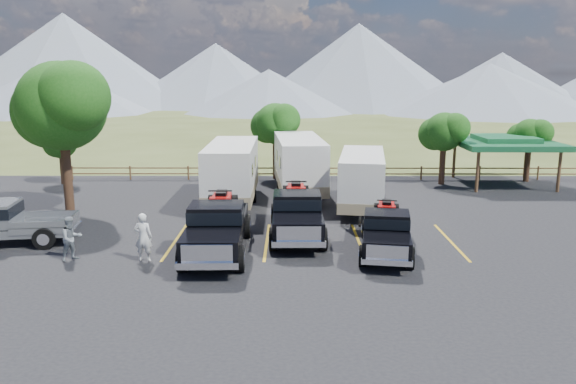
{
  "coord_description": "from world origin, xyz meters",
  "views": [
    {
      "loc": [
        -0.98,
        -19.43,
        7.19
      ],
      "look_at": [
        -1.09,
        7.03,
        1.6
      ],
      "focal_mm": 35.0,
      "sensor_mm": 36.0,
      "label": 1
    }
  ],
  "objects_px": {
    "rig_left": "(217,226)",
    "pickup_silver": "(2,222)",
    "person_a": "(143,237)",
    "trailer_right": "(362,180)",
    "trailer_center": "(299,165)",
    "rig_right": "(386,230)",
    "rig_center": "(297,212)",
    "pavilion": "(505,143)",
    "person_b": "(71,238)",
    "tree_big_nw": "(61,106)",
    "trailer_left": "(232,173)"
  },
  "relations": [
    {
      "from": "person_a",
      "to": "person_b",
      "type": "bearing_deg",
      "value": 0.62
    },
    {
      "from": "trailer_left",
      "to": "person_a",
      "type": "bearing_deg",
      "value": -104.44
    },
    {
      "from": "rig_left",
      "to": "pavilion",
      "type": "bearing_deg",
      "value": 39.29
    },
    {
      "from": "rig_right",
      "to": "trailer_left",
      "type": "bearing_deg",
      "value": 138.5
    },
    {
      "from": "pavilion",
      "to": "trailer_right",
      "type": "relative_size",
      "value": 0.71
    },
    {
      "from": "rig_left",
      "to": "pickup_silver",
      "type": "bearing_deg",
      "value": 172.39
    },
    {
      "from": "rig_right",
      "to": "pavilion",
      "type": "bearing_deg",
      "value": 63.99
    },
    {
      "from": "trailer_center",
      "to": "person_b",
      "type": "relative_size",
      "value": 5.67
    },
    {
      "from": "pavilion",
      "to": "trailer_center",
      "type": "relative_size",
      "value": 0.63
    },
    {
      "from": "tree_big_nw",
      "to": "trailer_center",
      "type": "bearing_deg",
      "value": 21.33
    },
    {
      "from": "rig_center",
      "to": "person_a",
      "type": "distance_m",
      "value": 6.99
    },
    {
      "from": "trailer_center",
      "to": "trailer_left",
      "type": "bearing_deg",
      "value": -151.07
    },
    {
      "from": "rig_center",
      "to": "pickup_silver",
      "type": "relative_size",
      "value": 1.06
    },
    {
      "from": "pavilion",
      "to": "pickup_silver",
      "type": "xyz_separation_m",
      "value": [
        -26.25,
        -13.45,
        -1.78
      ]
    },
    {
      "from": "pavilion",
      "to": "trailer_center",
      "type": "xyz_separation_m",
      "value": [
        -13.46,
        -3.26,
        -0.95
      ]
    },
    {
      "from": "rig_center",
      "to": "trailer_left",
      "type": "relative_size",
      "value": 0.69
    },
    {
      "from": "rig_center",
      "to": "trailer_left",
      "type": "bearing_deg",
      "value": 118.75
    },
    {
      "from": "trailer_center",
      "to": "pickup_silver",
      "type": "xyz_separation_m",
      "value": [
        -12.79,
        -10.19,
        -0.83
      ]
    },
    {
      "from": "tree_big_nw",
      "to": "person_b",
      "type": "bearing_deg",
      "value": -67.99
    },
    {
      "from": "trailer_left",
      "to": "pickup_silver",
      "type": "relative_size",
      "value": 1.52
    },
    {
      "from": "pavilion",
      "to": "rig_center",
      "type": "distance_m",
      "value": 18.28
    },
    {
      "from": "rig_right",
      "to": "trailer_left",
      "type": "xyz_separation_m",
      "value": [
        -7.16,
        8.66,
        0.84
      ]
    },
    {
      "from": "rig_left",
      "to": "rig_center",
      "type": "xyz_separation_m",
      "value": [
        3.25,
        2.48,
        -0.03
      ]
    },
    {
      "from": "trailer_center",
      "to": "pickup_silver",
      "type": "height_order",
      "value": "trailer_center"
    },
    {
      "from": "rig_left",
      "to": "rig_right",
      "type": "relative_size",
      "value": 1.16
    },
    {
      "from": "tree_big_nw",
      "to": "rig_left",
      "type": "bearing_deg",
      "value": -37.1
    },
    {
      "from": "rig_right",
      "to": "tree_big_nw",
      "type": "bearing_deg",
      "value": 166.33
    },
    {
      "from": "rig_center",
      "to": "pickup_silver",
      "type": "height_order",
      "value": "rig_center"
    },
    {
      "from": "person_a",
      "to": "trailer_right",
      "type": "bearing_deg",
      "value": -135.19
    },
    {
      "from": "tree_big_nw",
      "to": "person_a",
      "type": "bearing_deg",
      "value": -52.44
    },
    {
      "from": "pavilion",
      "to": "rig_left",
      "type": "distance_m",
      "value": 22.35
    },
    {
      "from": "rig_center",
      "to": "trailer_right",
      "type": "bearing_deg",
      "value": 54.0
    },
    {
      "from": "tree_big_nw",
      "to": "rig_left",
      "type": "height_order",
      "value": "tree_big_nw"
    },
    {
      "from": "tree_big_nw",
      "to": "trailer_center",
      "type": "height_order",
      "value": "tree_big_nw"
    },
    {
      "from": "trailer_right",
      "to": "pickup_silver",
      "type": "xyz_separation_m",
      "value": [
        -16.09,
        -6.45,
        -0.61
      ]
    },
    {
      "from": "trailer_center",
      "to": "trailer_right",
      "type": "height_order",
      "value": "trailer_center"
    },
    {
      "from": "tree_big_nw",
      "to": "trailer_left",
      "type": "bearing_deg",
      "value": 14.91
    },
    {
      "from": "trailer_left",
      "to": "pickup_silver",
      "type": "distance_m",
      "value": 11.88
    },
    {
      "from": "rig_right",
      "to": "pickup_silver",
      "type": "bearing_deg",
      "value": -174.5
    },
    {
      "from": "trailer_left",
      "to": "trailer_right",
      "type": "xyz_separation_m",
      "value": [
        7.07,
        -1.24,
        -0.19
      ]
    },
    {
      "from": "trailer_center",
      "to": "trailer_right",
      "type": "xyz_separation_m",
      "value": [
        3.3,
        -3.74,
        -0.22
      ]
    },
    {
      "from": "pavilion",
      "to": "rig_center",
      "type": "bearing_deg",
      "value": -138.77
    },
    {
      "from": "trailer_left",
      "to": "trailer_right",
      "type": "height_order",
      "value": "trailer_left"
    },
    {
      "from": "rig_left",
      "to": "person_b",
      "type": "xyz_separation_m",
      "value": [
        -5.56,
        -1.03,
        -0.24
      ]
    },
    {
      "from": "trailer_left",
      "to": "pavilion",
      "type": "bearing_deg",
      "value": 17.99
    },
    {
      "from": "trailer_left",
      "to": "person_b",
      "type": "distance_m",
      "value": 11.13
    },
    {
      "from": "trailer_right",
      "to": "pickup_silver",
      "type": "height_order",
      "value": "trailer_right"
    },
    {
      "from": "person_a",
      "to": "rig_center",
      "type": "bearing_deg",
      "value": -146.21
    },
    {
      "from": "trailer_right",
      "to": "pickup_silver",
      "type": "distance_m",
      "value": 17.35
    },
    {
      "from": "rig_right",
      "to": "trailer_center",
      "type": "relative_size",
      "value": 0.6
    }
  ]
}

